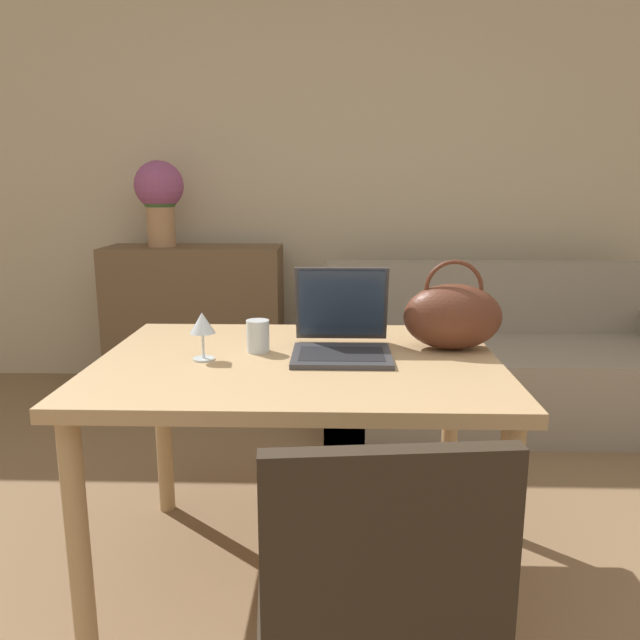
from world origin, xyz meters
TOP-DOWN VIEW (x-y plane):
  - wall_back at (0.00, 2.92)m, footprint 10.00×0.06m
  - dining_table at (-0.13, 0.71)m, footprint 1.22×0.93m
  - chair at (0.06, -0.11)m, footprint 0.48×0.48m
  - couch at (0.91, 2.20)m, footprint 1.98×0.90m
  - sideboard at (-0.89, 2.59)m, footprint 1.05×0.40m
  - laptop at (0.00, 0.79)m, footprint 0.30×0.34m
  - drinking_glass at (-0.27, 0.78)m, footprint 0.07×0.07m
  - wine_glass at (-0.42, 0.68)m, footprint 0.08×0.08m
  - handbag at (0.36, 0.83)m, footprint 0.31×0.19m
  - flower_vase at (-1.07, 2.60)m, footprint 0.29×0.29m

SIDE VIEW (x-z plane):
  - couch at x=0.91m, z-range -0.13..0.69m
  - sideboard at x=-0.89m, z-range 0.00..0.90m
  - chair at x=0.06m, z-range 0.06..0.92m
  - dining_table at x=-0.13m, z-range 0.28..1.02m
  - drinking_glass at x=-0.27m, z-range 0.74..0.84m
  - laptop at x=0.00m, z-range 0.68..0.94m
  - wine_glass at x=-0.42m, z-range 0.78..0.92m
  - handbag at x=0.36m, z-range 0.71..1.00m
  - flower_vase at x=-1.07m, z-range 0.95..1.46m
  - wall_back at x=0.00m, z-range 0.00..2.70m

